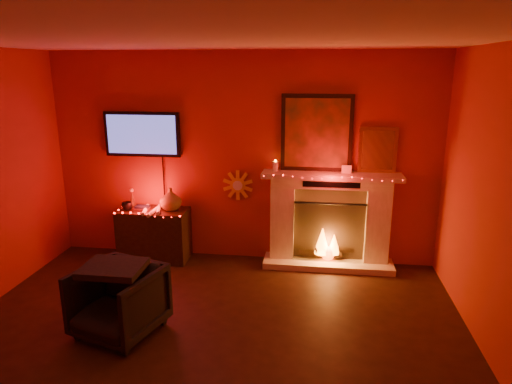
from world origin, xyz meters
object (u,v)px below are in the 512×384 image
Objects in this scene: fireplace at (329,211)px; tv at (142,134)px; armchair at (119,301)px; sunburst_clock at (238,185)px; console_table at (155,231)px.

tv is (-2.44, 0.06, 0.92)m from fireplace.
fireplace is 2.95× the size of armchair.
sunburst_clock is (-1.19, 0.09, 0.28)m from fireplace.
fireplace is at bearing 60.44° from armchair.
fireplace is 2.61m from tv.
sunburst_clock is (1.25, 0.03, -0.65)m from tv.
armchair is at bearing -112.33° from sunburst_clock.
tv reaches higher than console_table.
console_table is at bearing -48.87° from tv.
console_table is (-2.27, -0.13, -0.33)m from fireplace.
fireplace is 2.22× the size of console_table.
sunburst_clock reaches higher than console_table.
sunburst_clock is 2.25m from armchair.
fireplace is 1.76× the size of tv.
sunburst_clock is 0.41× the size of console_table.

